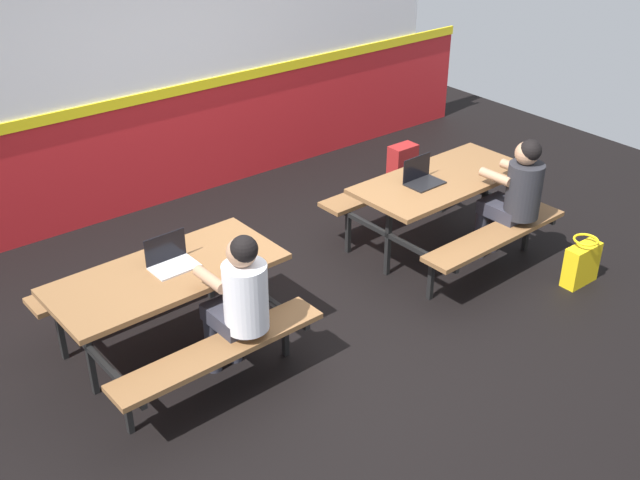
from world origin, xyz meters
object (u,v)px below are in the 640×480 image
object	(u,v)px
student_further	(516,192)
student_nearer	(239,297)
picnic_table_right	(441,195)
laptop_silver	(171,260)
tote_bag_bright	(581,263)
backpack_dark	(402,165)
laptop_dark	(422,178)
picnic_table_left	(169,291)

from	to	relation	value
student_further	student_nearer	bearing A→B (deg)	178.17
student_nearer	picnic_table_right	bearing A→B (deg)	10.80
laptop_silver	tote_bag_bright	world-z (taller)	laptop_silver
laptop_silver	backpack_dark	xyz separation A→B (m)	(3.36, 1.15, -0.57)
picnic_table_right	backpack_dark	distance (m)	1.53
picnic_table_right	laptop_dark	xyz separation A→B (m)	(-0.22, 0.03, 0.22)
picnic_table_left	picnic_table_right	size ratio (longest dim) A/B	1.00
student_nearer	student_further	bearing A→B (deg)	-1.83
student_further	tote_bag_bright	world-z (taller)	student_further
tote_bag_bright	picnic_table_right	bearing A→B (deg)	116.21
picnic_table_left	laptop_dark	bearing A→B (deg)	-1.40
picnic_table_left	picnic_table_right	distance (m)	2.65
laptop_dark	tote_bag_bright	xyz separation A→B (m)	(0.78, -1.17, -0.59)
laptop_dark	backpack_dark	bearing A→B (deg)	51.54
laptop_dark	backpack_dark	distance (m)	1.69
student_further	tote_bag_bright	bearing A→B (deg)	-68.55
laptop_silver	laptop_dark	xyz separation A→B (m)	(2.37, -0.10, 0.00)
student_nearer	laptop_silver	distance (m)	0.62
picnic_table_right	tote_bag_bright	size ratio (longest dim) A/B	3.85
picnic_table_left	laptop_dark	xyz separation A→B (m)	(2.43, -0.06, 0.22)
laptop_silver	backpack_dark	bearing A→B (deg)	18.87
student_nearer	backpack_dark	size ratio (longest dim) A/B	2.74
student_further	tote_bag_bright	xyz separation A→B (m)	(0.23, -0.59, -0.51)
tote_bag_bright	student_nearer	bearing A→B (deg)	167.09
backpack_dark	student_further	bearing A→B (deg)	-103.55
student_nearer	student_further	world-z (taller)	same
picnic_table_left	laptop_silver	bearing A→B (deg)	31.73
picnic_table_left	laptop_dark	size ratio (longest dim) A/B	5.07
student_nearer	laptop_silver	world-z (taller)	student_nearer
student_further	picnic_table_right	bearing A→B (deg)	120.97
picnic_table_right	backpack_dark	bearing A→B (deg)	58.98
picnic_table_right	student_nearer	bearing A→B (deg)	-169.20
picnic_table_right	backpack_dark	world-z (taller)	picnic_table_right
picnic_table_right	laptop_dark	bearing A→B (deg)	172.14
laptop_dark	tote_bag_bright	world-z (taller)	laptop_dark
laptop_silver	laptop_dark	bearing A→B (deg)	-2.39
picnic_table_left	backpack_dark	xyz separation A→B (m)	(3.42, 1.19, -0.36)
student_nearer	tote_bag_bright	xyz separation A→B (m)	(2.97, -0.68, -0.51)
laptop_silver	picnic_table_right	bearing A→B (deg)	-2.86
student_further	laptop_silver	xyz separation A→B (m)	(-2.92, 0.68, 0.08)
backpack_dark	picnic_table_left	bearing A→B (deg)	-160.86
picnic_table_left	student_further	size ratio (longest dim) A/B	1.37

